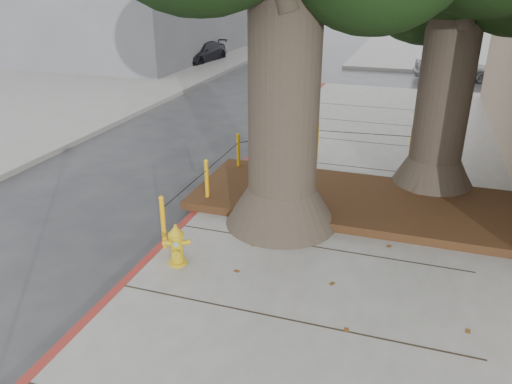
% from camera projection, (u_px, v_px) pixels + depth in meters
% --- Properties ---
extents(ground, '(140.00, 140.00, 0.00)m').
position_uv_depth(ground, '(249.00, 320.00, 6.84)').
color(ground, '#28282B').
rests_on(ground, ground).
extents(sidewalk_far, '(16.00, 20.00, 0.15)m').
position_uv_depth(sidewalk_far, '(496.00, 48.00, 31.16)').
color(sidewalk_far, slate).
rests_on(sidewalk_far, ground).
extents(curb_red, '(0.14, 26.00, 0.16)m').
position_uv_depth(curb_red, '(193.00, 217.00, 9.56)').
color(curb_red, maroon).
rests_on(curb_red, ground).
extents(planter_bed, '(6.40, 2.60, 0.16)m').
position_uv_depth(planter_bed, '(356.00, 201.00, 9.88)').
color(planter_bed, black).
rests_on(planter_bed, sidewalk_main).
extents(bollard_ring, '(3.79, 5.39, 0.95)m').
position_uv_depth(bollard_ring, '(277.00, 163.00, 10.63)').
color(bollard_ring, '#E9A40C').
rests_on(bollard_ring, sidewalk_main).
extents(fire_hydrant, '(0.38, 0.38, 0.70)m').
position_uv_depth(fire_hydrant, '(177.00, 245.00, 7.76)').
color(fire_hydrant, gold).
rests_on(fire_hydrant, sidewalk_main).
extents(car_silver, '(3.54, 1.81, 1.15)m').
position_uv_depth(car_silver, '(454.00, 67.00, 21.99)').
color(car_silver, '#9C9DA1').
rests_on(car_silver, ground).
extents(car_dark, '(1.98, 3.92, 1.09)m').
position_uv_depth(car_dark, '(200.00, 53.00, 26.10)').
color(car_dark, black).
rests_on(car_dark, ground).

